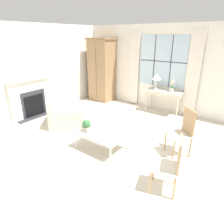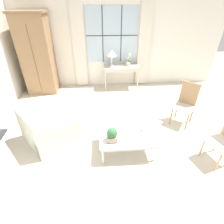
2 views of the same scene
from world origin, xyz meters
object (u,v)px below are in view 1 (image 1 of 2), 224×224
(accent_chair_wooden, at_px, (171,162))
(coffee_table, at_px, (102,134))
(fireplace, at_px, (31,95))
(armoire, at_px, (102,70))
(potted_plant_small, at_px, (87,125))
(table_lamp, at_px, (157,77))
(armchair_upholstered, at_px, (67,116))
(console_table, at_px, (164,93))
(potted_orchid, at_px, (172,87))
(pillar_candle, at_px, (116,133))
(side_chair_wooden, at_px, (184,129))

(accent_chair_wooden, height_order, coffee_table, accent_chair_wooden)
(fireplace, relative_size, armoire, 0.89)
(fireplace, height_order, potted_plant_small, fireplace)
(coffee_table, height_order, potted_plant_small, potted_plant_small)
(table_lamp, xyz_separation_m, armchair_upholstered, (-1.53, -2.57, -0.89))
(console_table, relative_size, accent_chair_wooden, 1.17)
(fireplace, distance_m, armchair_upholstered, 1.43)
(accent_chair_wooden, distance_m, coffee_table, 1.80)
(table_lamp, xyz_separation_m, potted_plant_small, (-0.19, -3.13, -0.62))
(armchair_upholstered, distance_m, accent_chair_wooden, 3.51)
(coffee_table, bearing_deg, potted_orchid, 82.00)
(potted_plant_small, bearing_deg, accent_chair_wooden, -6.05)
(fireplace, xyz_separation_m, potted_orchid, (3.42, 2.79, 0.21))
(console_table, relative_size, table_lamp, 2.24)
(fireplace, distance_m, pillar_candle, 3.35)
(armoire, distance_m, side_chair_wooden, 4.43)
(coffee_table, bearing_deg, table_lamp, 92.35)
(fireplace, relative_size, potted_plant_small, 7.52)
(console_table, bearing_deg, armoire, -178.27)
(fireplace, relative_size, pillar_candle, 17.48)
(potted_plant_small, bearing_deg, armchair_upholstered, 157.56)
(coffee_table, xyz_separation_m, pillar_candle, (0.33, 0.10, 0.09))
(potted_orchid, relative_size, side_chair_wooden, 0.38)
(accent_chair_wooden, distance_m, potted_plant_small, 2.08)
(table_lamp, height_order, potted_orchid, table_lamp)
(coffee_table, distance_m, pillar_candle, 0.36)
(fireplace, distance_m, coffee_table, 3.03)
(fireplace, bearing_deg, armchair_upholstered, 9.10)
(side_chair_wooden, xyz_separation_m, pillar_candle, (-1.20, -0.81, -0.12))
(accent_chair_wooden, bearing_deg, armoire, 141.72)
(fireplace, bearing_deg, side_chair_wooden, 8.89)
(console_table, xyz_separation_m, potted_plant_small, (-0.51, -3.12, -0.13))
(fireplace, bearing_deg, pillar_candle, -1.74)
(side_chair_wooden, distance_m, pillar_candle, 1.45)
(potted_orchid, distance_m, pillar_candle, 2.93)
(accent_chair_wooden, bearing_deg, console_table, 114.97)
(potted_plant_small, bearing_deg, pillar_candle, 20.19)
(armoire, xyz_separation_m, pillar_candle, (2.71, -2.81, -0.73))
(coffee_table, relative_size, potted_plant_small, 3.91)
(pillar_candle, bearing_deg, accent_chair_wooden, -17.79)
(armoire, xyz_separation_m, accent_chair_wooden, (4.14, -3.27, -0.63))
(armchair_upholstered, relative_size, coffee_table, 1.20)
(accent_chair_wooden, bearing_deg, side_chair_wooden, 100.20)
(fireplace, distance_m, potted_plant_small, 2.72)
(armoire, relative_size, accent_chair_wooden, 2.38)
(fireplace, relative_size, accent_chair_wooden, 2.13)
(side_chair_wooden, distance_m, coffee_table, 1.79)
(accent_chair_wooden, xyz_separation_m, pillar_candle, (-1.42, 0.46, -0.10))
(side_chair_wooden, bearing_deg, armchair_upholstered, -171.21)
(armoire, height_order, table_lamp, armoire)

